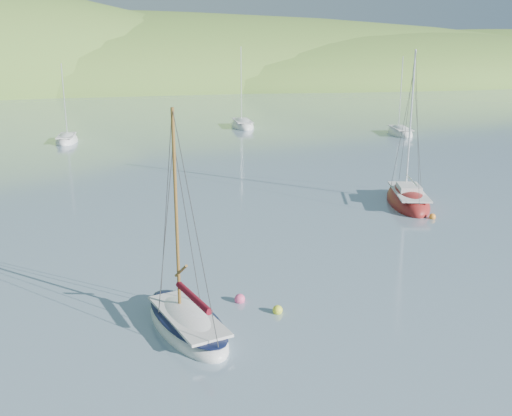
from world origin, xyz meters
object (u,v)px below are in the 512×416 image
object	(u,v)px
distant_sloop_a	(67,141)
distant_sloop_d	(400,133)
sloop_red	(408,200)
daysailer_white	(187,324)
distant_sloop_b	(242,126)

from	to	relation	value
distant_sloop_a	distant_sloop_d	size ratio (longest dim) A/B	0.92
distant_sloop_d	distant_sloop_a	bearing A→B (deg)	-171.73
distant_sloop_d	sloop_red	bearing A→B (deg)	-103.62
daysailer_white	distant_sloop_b	size ratio (longest dim) A/B	0.75
distant_sloop_a	distant_sloop_b	size ratio (longest dim) A/B	0.82
daysailer_white	sloop_red	bearing A→B (deg)	25.67
distant_sloop_a	distant_sloop_d	world-z (taller)	distant_sloop_d
distant_sloop_a	sloop_red	bearing A→B (deg)	-52.35
sloop_red	distant_sloop_d	size ratio (longest dim) A/B	1.07
distant_sloop_a	distant_sloop_d	bearing A→B (deg)	-2.52
sloop_red	distant_sloop_a	size ratio (longest dim) A/B	1.15
sloop_red	distant_sloop_a	distance (m)	40.92
distant_sloop_a	distant_sloop_b	distance (m)	23.24
distant_sloop_a	distant_sloop_d	xyz separation A→B (m)	(38.46, -6.22, 0.01)
daysailer_white	distant_sloop_a	size ratio (longest dim) A/B	0.91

